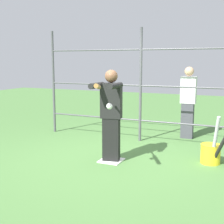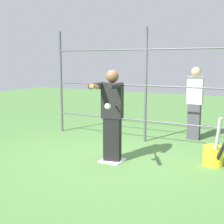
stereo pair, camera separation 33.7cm
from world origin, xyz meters
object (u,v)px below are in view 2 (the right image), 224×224
Objects in this scene: baseball_bat_swinging at (95,87)px; softball_in_flight at (108,106)px; bat_bucket at (214,154)px; batter at (112,113)px; bystander_behind_fence at (195,102)px.

baseball_bat_swinging is 0.44m from softball_in_flight.
softball_in_flight is 0.11× the size of bat_bucket.
bat_bucket is at bearing -139.12° from softball_in_flight.
batter is at bearing -77.35° from baseball_bat_swinging.
batter is 0.99× the size of bystander_behind_fence.
batter is 1.10m from baseball_bat_swinging.
bystander_behind_fence reaches higher than softball_in_flight.
bystander_behind_fence is (-0.94, -2.33, -0.02)m from batter.
softball_in_flight is at bearing 112.30° from batter.
baseball_bat_swinging is 0.51× the size of bystander_behind_fence.
batter is at bearing 19.54° from bat_bucket.
softball_in_flight is at bearing -100.16° from baseball_bat_swinging.
batter is 1.94× the size of baseball_bat_swinging.
bystander_behind_fence reaches higher than baseball_bat_swinging.
bystander_behind_fence is (-0.67, -2.97, -0.24)m from softball_in_flight.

